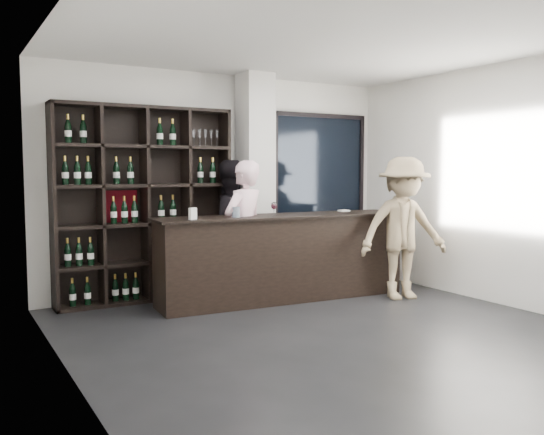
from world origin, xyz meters
TOP-DOWN VIEW (x-y plane):
  - floor at (0.00, 0.00)m, footprint 5.00×5.50m
  - wine_shelf at (-1.15, 2.57)m, footprint 2.20×0.35m
  - structural_column at (0.35, 2.47)m, footprint 0.40×0.40m
  - glass_panel at (1.55, 2.69)m, footprint 1.60×0.08m
  - tasting_counter at (0.35, 1.75)m, footprint 3.25×0.67m
  - taster_pink at (-0.15, 1.85)m, footprint 0.75×0.63m
  - taster_black at (-0.10, 2.40)m, footprint 0.91×0.73m
  - customer at (1.69, 1.05)m, footprint 1.29×0.94m
  - wine_glass at (0.20, 1.72)m, footprint 0.09×0.09m
  - spit_cup at (-0.32, 1.72)m, footprint 0.11×0.11m
  - napkin_stack at (1.36, 1.85)m, footprint 0.13×0.13m
  - card_stand at (-0.88, 1.69)m, footprint 0.10×0.07m

SIDE VIEW (x-z plane):
  - floor at x=0.00m, z-range -0.01..0.00m
  - tasting_counter at x=0.35m, z-range 0.00..1.07m
  - taster_pink at x=-0.15m, z-range 0.00..1.74m
  - taster_black at x=-0.10m, z-range 0.00..1.75m
  - customer at x=1.69m, z-range 0.00..1.79m
  - napkin_stack at x=1.36m, z-range 1.07..1.09m
  - spit_cup at x=-0.32m, z-range 1.07..1.19m
  - card_stand at x=-0.88m, z-range 1.07..1.20m
  - wine_glass at x=0.20m, z-range 1.07..1.25m
  - wine_shelf at x=-1.15m, z-range 0.00..2.40m
  - glass_panel at x=1.55m, z-range 0.35..2.45m
  - structural_column at x=0.35m, z-range 0.00..2.90m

